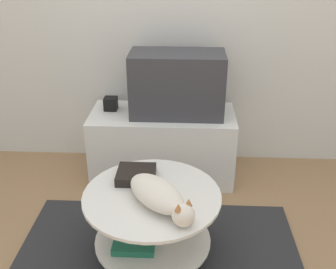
{
  "coord_description": "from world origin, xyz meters",
  "views": [
    {
      "loc": [
        0.14,
        -1.64,
        1.64
      ],
      "look_at": [
        0.04,
        0.48,
        0.58
      ],
      "focal_mm": 42.0,
      "sensor_mm": 36.0,
      "label": 1
    }
  ],
  "objects_px": {
    "speaker": "(111,104)",
    "dvd_box": "(136,175)",
    "cat": "(158,195)",
    "tv": "(177,84)"
  },
  "relations": [
    {
      "from": "speaker",
      "to": "dvd_box",
      "type": "relative_size",
      "value": 0.44
    },
    {
      "from": "dvd_box",
      "to": "cat",
      "type": "relative_size",
      "value": 0.44
    },
    {
      "from": "tv",
      "to": "dvd_box",
      "type": "height_order",
      "value": "tv"
    },
    {
      "from": "speaker",
      "to": "cat",
      "type": "xyz_separation_m",
      "value": [
        0.42,
        -1.03,
        -0.07
      ]
    },
    {
      "from": "tv",
      "to": "speaker",
      "type": "xyz_separation_m",
      "value": [
        -0.49,
        0.05,
        -0.18
      ]
    },
    {
      "from": "tv",
      "to": "cat",
      "type": "distance_m",
      "value": 1.01
    },
    {
      "from": "dvd_box",
      "to": "cat",
      "type": "distance_m",
      "value": 0.28
    },
    {
      "from": "cat",
      "to": "dvd_box",
      "type": "bearing_deg",
      "value": 170.01
    },
    {
      "from": "speaker",
      "to": "dvd_box",
      "type": "bearing_deg",
      "value": -70.37
    },
    {
      "from": "dvd_box",
      "to": "tv",
      "type": "bearing_deg",
      "value": 74.25
    }
  ]
}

